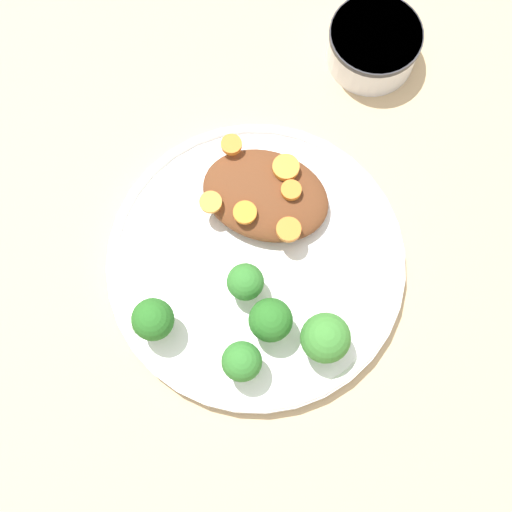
{
  "coord_description": "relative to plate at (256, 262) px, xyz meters",
  "views": [
    {
      "loc": [
        -0.06,
        0.17,
        0.66
      ],
      "look_at": [
        0.0,
        0.0,
        0.03
      ],
      "focal_mm": 50.0,
      "sensor_mm": 36.0,
      "label": 1
    }
  ],
  "objects": [
    {
      "name": "carrot_slice_0",
      "position": [
        0.05,
        -0.03,
        0.04
      ],
      "size": [
        0.02,
        0.02,
        0.0
      ],
      "primitive_type": "cylinder",
      "color": "orange",
      "rests_on": "stew_mound"
    },
    {
      "name": "carrot_slice_1",
      "position": [
        -0.02,
        -0.03,
        0.04
      ],
      "size": [
        0.02,
        0.02,
        0.01
      ],
      "primitive_type": "cylinder",
      "color": "orange",
      "rests_on": "stew_mound"
    },
    {
      "name": "broccoli_floret_3",
      "position": [
        0.06,
        0.09,
        0.04
      ],
      "size": [
        0.04,
        0.04,
        0.05
      ],
      "color": "#759E51",
      "rests_on": "plate"
    },
    {
      "name": "broccoli_floret_0",
      "position": [
        -0.0,
        0.03,
        0.03
      ],
      "size": [
        0.03,
        0.03,
        0.04
      ],
      "color": "#7FA85B",
      "rests_on": "plate"
    },
    {
      "name": "broccoli_floret_2",
      "position": [
        -0.02,
        0.1,
        0.04
      ],
      "size": [
        0.04,
        0.04,
        0.05
      ],
      "color": "#759E51",
      "rests_on": "plate"
    },
    {
      "name": "carrot_slice_3",
      "position": [
        -0.01,
        -0.07,
        0.04
      ],
      "size": [
        0.02,
        0.02,
        0.01
      ],
      "primitive_type": "cylinder",
      "color": "orange",
      "rests_on": "stew_mound"
    },
    {
      "name": "broccoli_floret_4",
      "position": [
        -0.03,
        0.06,
        0.04
      ],
      "size": [
        0.04,
        0.04,
        0.05
      ],
      "color": "#7FA85B",
      "rests_on": "plate"
    },
    {
      "name": "broccoli_floret_1",
      "position": [
        -0.08,
        0.06,
        0.04
      ],
      "size": [
        0.04,
        0.04,
        0.06
      ],
      "color": "#7FA85B",
      "rests_on": "plate"
    },
    {
      "name": "carrot_slice_4",
      "position": [
        0.06,
        -0.09,
        0.04
      ],
      "size": [
        0.02,
        0.02,
        0.01
      ],
      "primitive_type": "cylinder",
      "color": "orange",
      "rests_on": "stew_mound"
    },
    {
      "name": "carrot_slice_5",
      "position": [
        0.02,
        -0.03,
        0.04
      ],
      "size": [
        0.02,
        0.02,
        0.0
      ],
      "primitive_type": "cylinder",
      "color": "orange",
      "rests_on": "stew_mound"
    },
    {
      "name": "stew_mound",
      "position": [
        0.01,
        -0.06,
        0.02
      ],
      "size": [
        0.12,
        0.09,
        0.03
      ],
      "primitive_type": "ellipsoid",
      "color": "brown",
      "rests_on": "plate"
    },
    {
      "name": "plate",
      "position": [
        0.0,
        0.0,
        0.0
      ],
      "size": [
        0.28,
        0.28,
        0.02
      ],
      "color": "white",
      "rests_on": "ground_plane"
    },
    {
      "name": "dip_bowl",
      "position": [
        -0.04,
        -0.25,
        0.01
      ],
      "size": [
        0.09,
        0.09,
        0.05
      ],
      "color": "silver",
      "rests_on": "ground_plane"
    },
    {
      "name": "ground_plane",
      "position": [
        0.0,
        0.0,
        -0.01
      ],
      "size": [
        4.0,
        4.0,
        0.0
      ],
      "primitive_type": "plane",
      "color": "tan"
    },
    {
      "name": "carrot_slice_2",
      "position": [
        0.0,
        -0.09,
        0.04
      ],
      "size": [
        0.03,
        0.03,
        0.01
      ],
      "primitive_type": "cylinder",
      "color": "orange",
      "rests_on": "stew_mound"
    }
  ]
}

